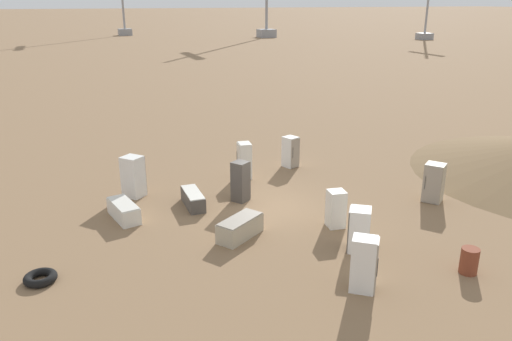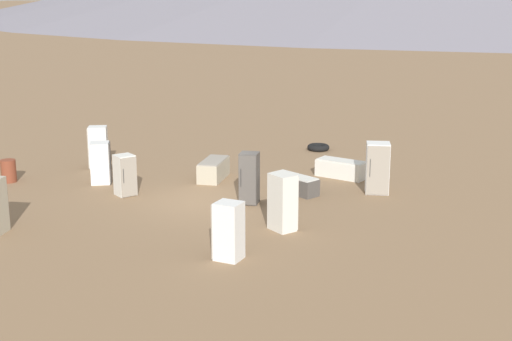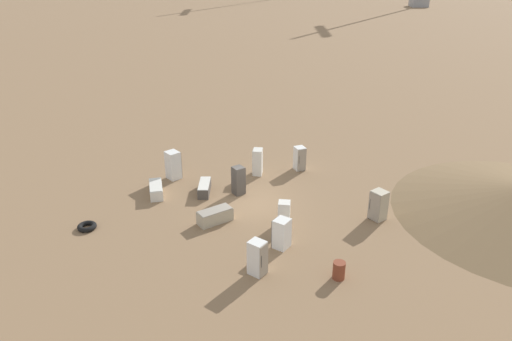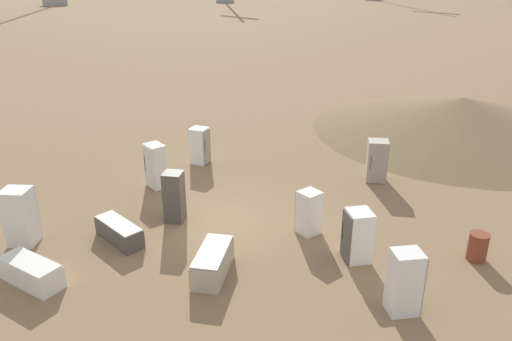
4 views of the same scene
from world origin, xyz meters
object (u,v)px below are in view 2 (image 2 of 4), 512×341
Objects in this scene: discarded_fridge_2 at (98,147)px; discarded_fridge_1 at (101,163)px; discarded_fridge_9 at (125,175)px; discarded_fridge_6 at (283,202)px; discarded_fridge_4 at (378,168)px; discarded_fridge_5 at (341,169)px; discarded_fridge_10 at (214,169)px; rusty_barrel at (9,171)px; scrap_tire at (318,147)px; discarded_fridge_8 at (228,231)px; discarded_fridge_0 at (294,184)px; discarded_fridge_3 at (249,178)px.

discarded_fridge_1 is at bearing -171.52° from discarded_fridge_2.
discarded_fridge_6 is at bearing 109.02° from discarded_fridge_9.
discarded_fridge_4 is 1.05× the size of discarded_fridge_6.
discarded_fridge_4 is 0.90× the size of discarded_fridge_5.
discarded_fridge_10 is 2.36× the size of rusty_barrel.
discarded_fridge_10 is 7.55m from rusty_barrel.
discarded_fridge_5 is 1.01× the size of discarded_fridge_10.
rusty_barrel is (4.27, 12.34, 0.29)m from scrap_tire.
discarded_fridge_9 is (6.32, 1.29, -0.14)m from discarded_fridge_6.
discarded_fridge_8 is at bearing 24.67° from discarded_fridge_1.
discarded_fridge_2 is 4.33m from discarded_fridge_9.
discarded_fridge_5 is 9.36m from discarded_fridge_8.
discarded_fridge_0 is 1.90× the size of scrap_tire.
discarded_fridge_0 is 6.71m from discarded_fridge_8.
discarded_fridge_0 is 0.94× the size of discarded_fridge_5.
discarded_fridge_5 is 4.77m from scrap_tire.
discarded_fridge_5 is 1.40× the size of discarded_fridge_9.
discarded_fridge_10 is at bearing -52.80° from discarded_fridge_5.
rusty_barrel is at bearing -0.27° from discarded_fridge_4.
discarded_fridge_9 is at bearing -38.26° from discarded_fridge_5.
discarded_fridge_3 is 1.01× the size of discarded_fridge_6.
discarded_fridge_4 is (-9.88, -5.09, 0.06)m from discarded_fridge_2.
discarded_fridge_1 is 0.90× the size of discarded_fridge_6.
discarded_fridge_5 is (2.24, -0.74, -0.56)m from discarded_fridge_4.
discarded_fridge_4 is 6.13m from discarded_fridge_10.
discarded_fridge_5 is (0.24, -2.81, 0.02)m from discarded_fridge_0.
discarded_fridge_1 is 0.98× the size of discarded_fridge_8.
discarded_fridge_8 is at bearing 85.89° from discarded_fridge_9.
discarded_fridge_10 is at bearing -179.31° from discarded_fridge_9.
scrap_tire is at bearing 115.18° from discarded_fridge_1.
discarded_fridge_6 is (-10.40, 0.14, 0.02)m from discarded_fridge_2.
discarded_fridge_10 is at bearing 89.96° from discarded_fridge_1.
discarded_fridge_1 is at bearing 58.13° from discarded_fridge_8.
discarded_fridge_1 reaches higher than discarded_fridge_5.
discarded_fridge_5 is at bearing 122.88° from discarded_fridge_6.
discarded_fridge_8 is (-11.08, 2.86, -0.06)m from discarded_fridge_2.
discarded_fridge_2 is at bearing -101.82° from discarded_fridge_9.
discarded_fridge_2 reaches higher than discarded_fridge_1.
discarded_fridge_6 is at bearing -162.31° from rusty_barrel.
rusty_barrel is at bearing 70.91° from scrap_tire.
discarded_fridge_3 reaches higher than rusty_barrel.
discarded_fridge_2 is 0.98× the size of discarded_fridge_6.
discarded_fridge_2 is at bearing -172.67° from discarded_fridge_6.
discarded_fridge_6 is 2.04× the size of rusty_barrel.
discarded_fridge_9 is at bearing 28.15° from discarded_fridge_1.
discarded_fridge_8 reaches higher than discarded_fridge_9.
discarded_fridge_9 reaches higher than discarded_fridge_5.
discarded_fridge_9 is (5.80, 6.52, -0.18)m from discarded_fridge_4.
discarded_fridge_4 reaches higher than discarded_fridge_5.
rusty_barrel is (11.45, 0.71, -0.36)m from discarded_fridge_8.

